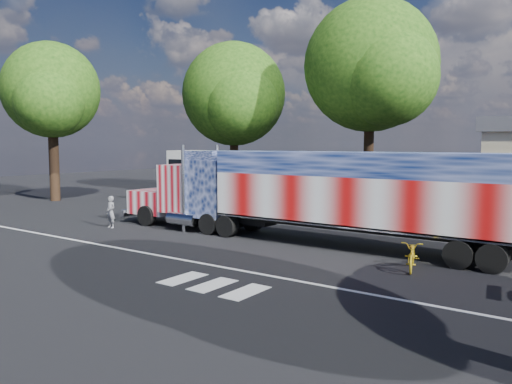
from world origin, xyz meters
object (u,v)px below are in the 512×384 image
Objects in this scene: coach_bus at (253,179)px; woman at (111,212)px; bicycle at (413,255)px; tree_nw_a at (235,95)px; semi_truck at (307,192)px; tree_w_a at (52,91)px; tree_n_mid at (372,66)px.

woman is at bearing -98.33° from coach_bus.
woman is at bearing 166.15° from bicycle.
tree_nw_a is (-20.47, 16.93, 7.67)m from bicycle.
tree_w_a reaches higher than semi_truck.
woman is 0.13× the size of tree_nw_a.
semi_truck reaches higher than bicycle.
tree_nw_a reaches higher than woman.
bicycle is 21.74m from tree_n_mid.
woman is at bearing -71.78° from tree_nw_a.
semi_truck is 23.43m from tree_w_a.
semi_truck is at bearing -42.51° from coach_bus.
bicycle is at bearing -63.35° from tree_n_mid.
tree_nw_a is at bearing 134.14° from coach_bus.
coach_bus is at bearing 85.03° from woman.
coach_bus is 6.65× the size of bicycle.
bicycle is 29.07m from tree_w_a.
semi_truck is 11.07m from coach_bus.
coach_bus is 10.11m from woman.
tree_w_a is (-22.52, 2.84, 5.79)m from semi_truck.
coach_bus is 8.02× the size of woman.
tree_w_a is (-7.21, -12.01, -0.27)m from tree_nw_a.
tree_w_a is (-27.68, 4.92, 7.39)m from bicycle.
semi_truck is 22.17m from tree_nw_a.
semi_truck is 1.53× the size of tree_nw_a.
tree_w_a is at bearing 161.03° from woman.
bicycle is at bearing 4.84° from woman.
semi_truck is 17.68m from tree_n_mid.
tree_n_mid is (4.45, 8.11, 7.65)m from coach_bus.
woman is at bearing -22.33° from tree_w_a.
tree_n_mid is at bearing 75.25° from woman.
tree_n_mid reaches higher than woman.
tree_nw_a is (-7.15, 7.37, 6.26)m from coach_bus.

